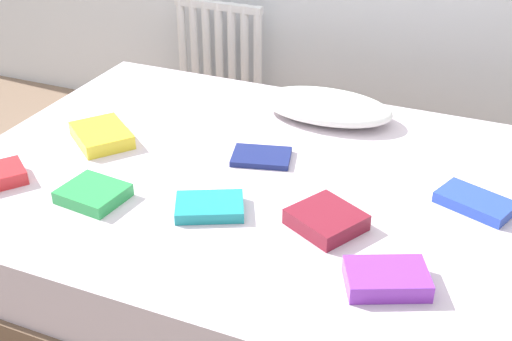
{
  "coord_description": "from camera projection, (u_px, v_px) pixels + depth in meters",
  "views": [
    {
      "loc": [
        0.77,
        -1.77,
        1.63
      ],
      "look_at": [
        0.0,
        0.05,
        0.48
      ],
      "focal_mm": 46.16,
      "sensor_mm": 36.0,
      "label": 1
    }
  ],
  "objects": [
    {
      "name": "textbook_navy",
      "position": [
        261.0,
        157.0,
        2.31
      ],
      "size": [
        0.23,
        0.19,
        0.02
      ],
      "primitive_type": "cube",
      "rotation": [
        0.0,
        0.0,
        0.26
      ],
      "color": "navy",
      "rests_on": "bed"
    },
    {
      "name": "textbook_green",
      "position": [
        93.0,
        194.0,
        2.08
      ],
      "size": [
        0.21,
        0.19,
        0.04
      ],
      "primitive_type": "cube",
      "rotation": [
        0.0,
        0.0,
        -0.11
      ],
      "color": "green",
      "rests_on": "bed"
    },
    {
      "name": "pillow",
      "position": [
        326.0,
        106.0,
        2.58
      ],
      "size": [
        0.53,
        0.29,
        0.1
      ],
      "primitive_type": "ellipsoid",
      "color": "white",
      "rests_on": "bed"
    },
    {
      "name": "textbook_blue",
      "position": [
        475.0,
        202.0,
        2.04
      ],
      "size": [
        0.26,
        0.2,
        0.04
      ],
      "primitive_type": "cube",
      "rotation": [
        0.0,
        0.0,
        -0.36
      ],
      "color": "#2847B7",
      "rests_on": "bed"
    },
    {
      "name": "textbook_purple",
      "position": [
        387.0,
        279.0,
        1.71
      ],
      "size": [
        0.25,
        0.22,
        0.05
      ],
      "primitive_type": "cube",
      "rotation": [
        0.0,
        0.0,
        0.42
      ],
      "color": "purple",
      "rests_on": "bed"
    },
    {
      "name": "radiator",
      "position": [
        220.0,
        58.0,
        3.48
      ],
      "size": [
        0.48,
        0.04,
        0.6
      ],
      "color": "white",
      "rests_on": "ground"
    },
    {
      "name": "textbook_maroon",
      "position": [
        326.0,
        220.0,
        1.95
      ],
      "size": [
        0.25,
        0.25,
        0.05
      ],
      "primitive_type": "cube",
      "rotation": [
        0.0,
        0.0,
        -0.49
      ],
      "color": "maroon",
      "rests_on": "bed"
    },
    {
      "name": "textbook_teal",
      "position": [
        210.0,
        207.0,
        2.02
      ],
      "size": [
        0.25,
        0.22,
        0.04
      ],
      "primitive_type": "cube",
      "rotation": [
        0.0,
        0.0,
        0.45
      ],
      "color": "teal",
      "rests_on": "bed"
    },
    {
      "name": "textbook_yellow",
      "position": [
        102.0,
        135.0,
        2.42
      ],
      "size": [
        0.3,
        0.29,
        0.05
      ],
      "primitive_type": "cube",
      "rotation": [
        0.0,
        0.0,
        -0.66
      ],
      "color": "yellow",
      "rests_on": "bed"
    },
    {
      "name": "ground_plane",
      "position": [
        251.0,
        286.0,
        2.49
      ],
      "size": [
        8.0,
        8.0,
        0.0
      ],
      "primitive_type": "plane",
      "color": "#7F6651"
    },
    {
      "name": "bed",
      "position": [
        251.0,
        233.0,
        2.37
      ],
      "size": [
        2.0,
        1.5,
        0.5
      ],
      "color": "brown",
      "rests_on": "ground"
    }
  ]
}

